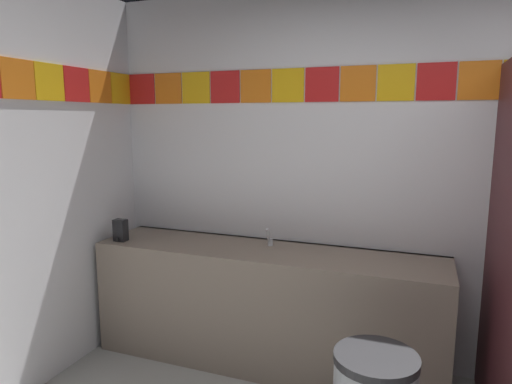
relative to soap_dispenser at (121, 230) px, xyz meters
The scene contains 4 objects.
wall_back 2.19m from the soap_dispenser, 12.81° to the left, with size 4.56×0.09×2.60m.
vanity_counter 1.18m from the soap_dispenser, ahead, with size 2.41×0.56×0.82m.
faucet_center 1.10m from the soap_dispenser, 13.09° to the left, with size 0.04×0.10×0.14m.
soap_dispenser is the anchor object (origin of this frame).
Camera 1 is at (-0.04, -1.31, 1.72)m, focal length 31.55 mm.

